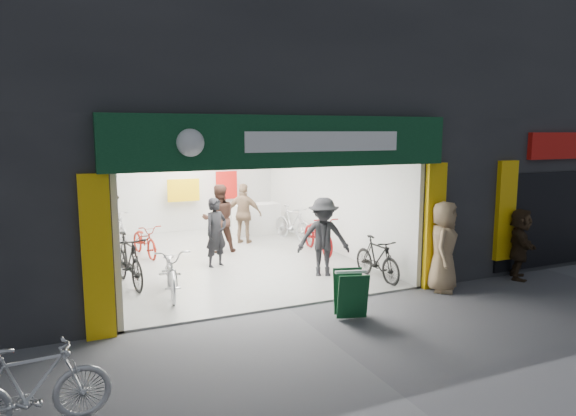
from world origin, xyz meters
TOP-DOWN VIEW (x-y plane):
  - ground at (0.00, 0.00)m, footprint 60.00×60.00m
  - building at (0.91, 4.99)m, footprint 17.00×10.27m
  - bike_left_front at (-1.80, 1.65)m, footprint 0.91×1.99m
  - bike_left_midfront at (-2.50, 2.58)m, footprint 0.82×1.93m
  - bike_left_midback at (-1.80, 5.10)m, footprint 0.87×1.73m
  - bike_left_back at (-2.36, 6.43)m, footprint 0.84×1.93m
  - bike_right_front at (2.50, 0.86)m, footprint 0.50×1.61m
  - bike_right_mid at (2.50, 3.64)m, footprint 0.84×1.97m
  - bike_right_back at (2.50, 5.31)m, footprint 0.83×1.83m
  - parked_bike at (-4.11, -2.42)m, footprint 1.67×0.58m
  - customer_a at (-0.40, 3.29)m, footprint 0.72×0.62m
  - customer_b at (0.09, 4.71)m, footprint 0.97×0.79m
  - customer_c at (1.54, 1.55)m, footprint 1.32×1.05m
  - customer_d at (1.04, 5.43)m, footprint 1.09×0.95m
  - pedestrian_near at (3.30, -0.30)m, footprint 1.05×1.05m
  - pedestrian_far at (5.43, -0.30)m, footprint 1.31×1.40m
  - sandwich_board at (0.79, -0.88)m, footprint 0.66×0.67m

SIDE VIEW (x-z plane):
  - ground at x=0.00m, z-range 0.00..0.00m
  - bike_left_midback at x=-1.80m, z-range 0.00..0.87m
  - sandwich_board at x=0.79m, z-range 0.04..0.86m
  - bike_right_front at x=2.50m, z-range 0.00..0.96m
  - parked_bike at x=-4.11m, z-range 0.00..0.98m
  - bike_left_front at x=-1.80m, z-range 0.00..1.01m
  - bike_right_mid at x=2.50m, z-range 0.00..1.01m
  - bike_right_back at x=2.50m, z-range 0.00..1.06m
  - bike_left_back at x=-2.36m, z-range 0.00..1.12m
  - bike_left_midfront at x=-2.50m, z-range 0.00..1.13m
  - pedestrian_far at x=5.43m, z-range 0.00..1.57m
  - customer_a at x=-0.40m, z-range 0.00..1.68m
  - customer_d at x=1.04m, z-range 0.00..1.76m
  - customer_c at x=1.54m, z-range 0.00..1.79m
  - pedestrian_near at x=3.30m, z-range 0.00..1.84m
  - customer_b at x=0.09m, z-range 0.00..1.84m
  - building at x=0.91m, z-range 0.31..8.31m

